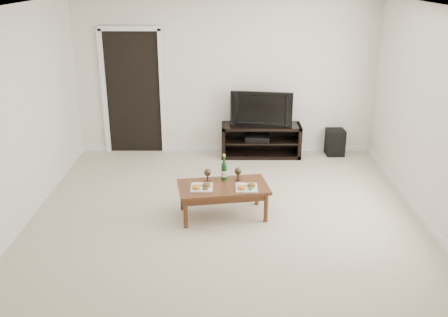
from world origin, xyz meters
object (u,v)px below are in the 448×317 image
Objects in this scene: media_console at (261,140)px; television at (262,108)px; coffee_table at (223,201)px; subwoofer at (335,142)px.

media_console is 0.57m from television.
coffee_table is (-0.62, -2.21, -0.07)m from media_console.
coffee_table is at bearing -131.61° from subwoofer.
media_console is 2.30m from coffee_table.
television is 2.29× the size of subwoofer.
media_console reaches higher than subwoofer.
media_console reaches higher than coffee_table.
television reaches higher than media_console.
television is 1.41m from subwoofer.
coffee_table is (-1.89, -2.27, -0.01)m from subwoofer.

